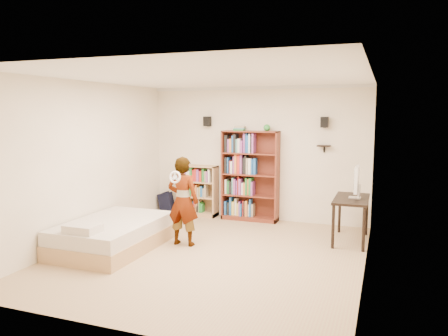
{
  "coord_description": "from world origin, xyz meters",
  "views": [
    {
      "loc": [
        2.45,
        -6.03,
        2.18
      ],
      "look_at": [
        -0.01,
        0.6,
        1.28
      ],
      "focal_mm": 35.0,
      "sensor_mm": 36.0,
      "label": 1
    }
  ],
  "objects_px": {
    "tall_bookshelf": "(250,176)",
    "computer_desk": "(351,220)",
    "daybed": "(113,231)",
    "low_bookshelf": "(197,190)",
    "person": "(183,201)"
  },
  "relations": [
    {
      "from": "low_bookshelf",
      "to": "daybed",
      "type": "height_order",
      "value": "low_bookshelf"
    },
    {
      "from": "low_bookshelf",
      "to": "daybed",
      "type": "distance_m",
      "value": 2.63
    },
    {
      "from": "computer_desk",
      "to": "daybed",
      "type": "height_order",
      "value": "computer_desk"
    },
    {
      "from": "low_bookshelf",
      "to": "tall_bookshelf",
      "type": "bearing_deg",
      "value": -0.32
    },
    {
      "from": "computer_desk",
      "to": "low_bookshelf",
      "type": "bearing_deg",
      "value": 165.33
    },
    {
      "from": "tall_bookshelf",
      "to": "low_bookshelf",
      "type": "xyz_separation_m",
      "value": [
        -1.17,
        0.01,
        -0.37
      ]
    },
    {
      "from": "daybed",
      "to": "low_bookshelf",
      "type": "bearing_deg",
      "value": 82.57
    },
    {
      "from": "computer_desk",
      "to": "person",
      "type": "bearing_deg",
      "value": -155.62
    },
    {
      "from": "tall_bookshelf",
      "to": "person",
      "type": "relative_size",
      "value": 1.23
    },
    {
      "from": "tall_bookshelf",
      "to": "computer_desk",
      "type": "xyz_separation_m",
      "value": [
        2.04,
        -0.83,
        -0.53
      ]
    },
    {
      "from": "person",
      "to": "low_bookshelf",
      "type": "bearing_deg",
      "value": -72.35
    },
    {
      "from": "tall_bookshelf",
      "to": "low_bookshelf",
      "type": "relative_size",
      "value": 1.69
    },
    {
      "from": "tall_bookshelf",
      "to": "daybed",
      "type": "xyz_separation_m",
      "value": [
        -1.51,
        -2.59,
        -0.62
      ]
    },
    {
      "from": "tall_bookshelf",
      "to": "person",
      "type": "bearing_deg",
      "value": -105.1
    },
    {
      "from": "daybed",
      "to": "person",
      "type": "bearing_deg",
      "value": 31.03
    }
  ]
}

